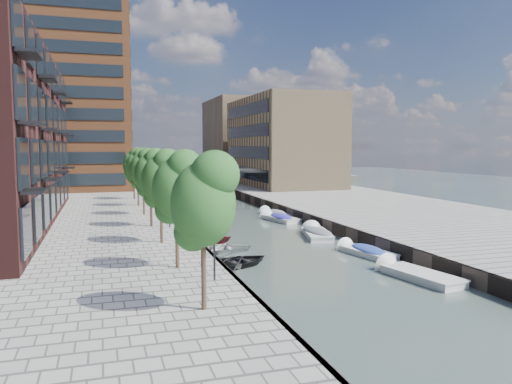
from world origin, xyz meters
name	(u,v)px	position (x,y,z in m)	size (l,w,h in m)	color
water	(216,211)	(0.00, 40.00, 0.00)	(300.00, 300.00, 0.00)	#38473F
quay_right	(344,202)	(16.00, 40.00, 0.50)	(20.00, 140.00, 1.00)	gray
quay_wall_left	(161,209)	(-6.10, 40.00, 0.50)	(0.25, 140.00, 1.00)	#332823
quay_wall_right	(267,205)	(6.10, 40.00, 0.50)	(0.25, 140.00, 1.00)	#332823
far_closure	(158,176)	(0.00, 100.00, 0.50)	(80.00, 40.00, 1.00)	gray
tower	(65,87)	(-17.00, 65.00, 16.00)	(18.00, 18.00, 30.00)	brown
tan_block_near	(282,142)	(16.00, 62.00, 8.00)	(12.00, 25.00, 14.00)	#9E8561
tan_block_far	(239,138)	(16.00, 88.00, 9.00)	(12.00, 20.00, 16.00)	#9E8561
bridge	(175,180)	(0.00, 72.00, 1.39)	(13.00, 6.00, 1.30)	gray
tree_0	(203,198)	(-8.50, 4.00, 5.31)	(2.50, 2.50, 5.95)	#382619
tree_1	(176,185)	(-8.50, 11.00, 5.31)	(2.50, 2.50, 5.95)	#382619
tree_2	(161,177)	(-8.50, 18.00, 5.31)	(2.50, 2.50, 5.95)	#382619
tree_3	(150,171)	(-8.50, 25.00, 5.31)	(2.50, 2.50, 5.95)	#382619
tree_4	(143,168)	(-8.50, 32.00, 5.31)	(2.50, 2.50, 5.95)	#382619
tree_5	(138,165)	(-8.50, 39.00, 5.31)	(2.50, 2.50, 5.95)	#382619
tree_6	(134,163)	(-8.50, 46.00, 5.31)	(2.50, 2.50, 5.95)	#382619
lamp_0	(214,227)	(-7.20, 8.00, 3.51)	(0.24, 0.24, 4.12)	black
lamp_1	(169,195)	(-7.20, 24.00, 3.51)	(0.24, 0.24, 4.12)	black
lamp_2	(150,181)	(-7.20, 40.00, 3.51)	(0.24, 0.24, 4.12)	black
sloop_0	(236,266)	(-4.47, 14.33, 0.00)	(3.29, 4.61, 0.95)	black
sloop_1	(224,267)	(-5.24, 14.25, 0.00)	(3.04, 4.26, 0.88)	black
sloop_2	(202,245)	(-5.17, 21.51, 0.00)	(3.50, 4.90, 1.01)	maroon
sloop_3	(219,252)	(-4.60, 18.46, 0.00)	(3.32, 4.65, 0.96)	silver
sloop_4	(184,225)	(-4.99, 30.85, 0.00)	(3.03, 4.24, 0.88)	black
motorboat_0	(364,252)	(4.61, 14.89, 0.19)	(2.44, 4.83, 1.54)	white
motorboat_1	(316,234)	(4.32, 22.13, 0.22)	(3.03, 5.58, 1.77)	silver
motorboat_2	(412,275)	(4.24, 8.92, 0.10)	(2.70, 5.44, 1.74)	silver
motorboat_3	(278,218)	(4.31, 31.10, 0.20)	(2.82, 5.28, 1.67)	silver
motorboat_4	(275,214)	(5.05, 34.32, 0.19)	(2.50, 4.91, 1.56)	silver
car	(225,180)	(7.54, 66.63, 1.69)	(1.63, 4.05, 1.38)	#B2B3B7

